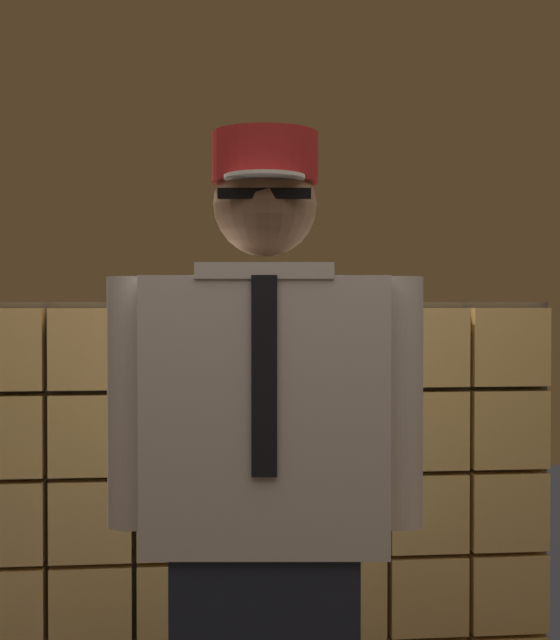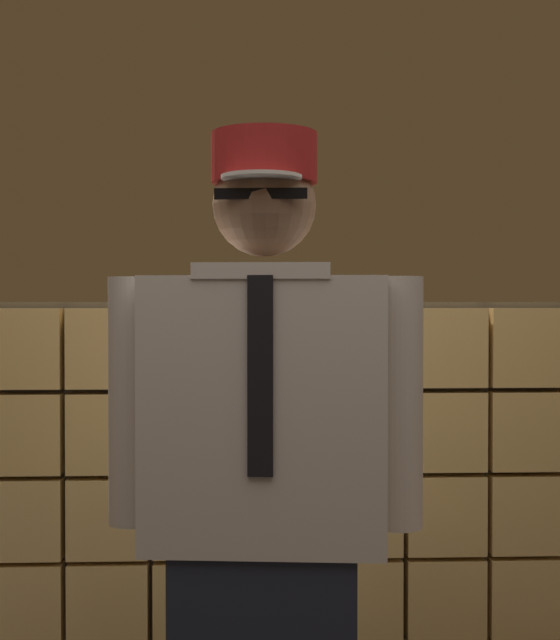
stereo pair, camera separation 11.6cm
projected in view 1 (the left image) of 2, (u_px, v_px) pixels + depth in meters
glass_block_wall at (262, 516)px, 3.05m from camera, size 2.06×0.10×1.48m
standing_person at (265, 515)px, 2.05m from camera, size 0.74×0.33×1.85m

